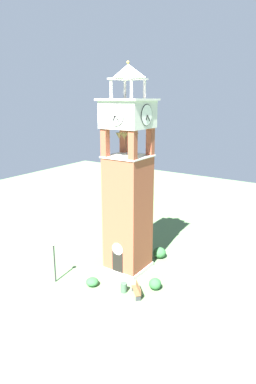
{
  "coord_description": "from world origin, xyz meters",
  "views": [
    {
      "loc": [
        15.67,
        -23.31,
        15.26
      ],
      "look_at": [
        0.0,
        0.0,
        7.35
      ],
      "focal_mm": 31.23,
      "sensor_mm": 36.0,
      "label": 1
    }
  ],
  "objects_px": {
    "lamp_post": "(54,254)",
    "park_bench": "(137,290)",
    "clock_tower": "(128,190)",
    "trash_bin": "(124,287)"
  },
  "relations": [
    {
      "from": "clock_tower",
      "to": "park_bench",
      "type": "xyz_separation_m",
      "value": [
        3.15,
        -3.4,
        -7.03
      ]
    },
    {
      "from": "lamp_post",
      "to": "park_bench",
      "type": "bearing_deg",
      "value": 16.76
    },
    {
      "from": "park_bench",
      "to": "lamp_post",
      "type": "bearing_deg",
      "value": -163.24
    },
    {
      "from": "clock_tower",
      "to": "lamp_post",
      "type": "relative_size",
      "value": 4.87
    },
    {
      "from": "park_bench",
      "to": "trash_bin",
      "type": "relative_size",
      "value": 1.81
    },
    {
      "from": "lamp_post",
      "to": "trash_bin",
      "type": "height_order",
      "value": "lamp_post"
    },
    {
      "from": "clock_tower",
      "to": "lamp_post",
      "type": "distance_m",
      "value": 8.31
    },
    {
      "from": "clock_tower",
      "to": "trash_bin",
      "type": "distance_m",
      "value": 8.19
    },
    {
      "from": "park_bench",
      "to": "lamp_post",
      "type": "height_order",
      "value": "lamp_post"
    },
    {
      "from": "clock_tower",
      "to": "park_bench",
      "type": "relative_size",
      "value": 12.49
    }
  ]
}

